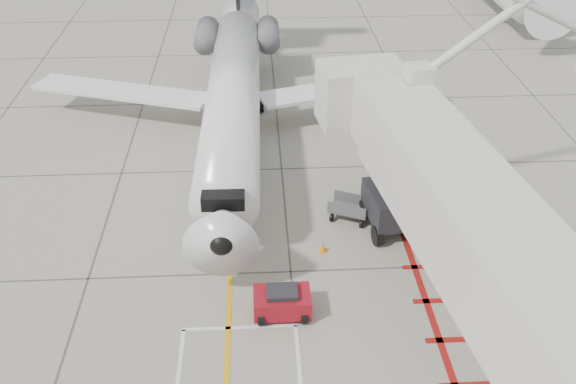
{
  "coord_description": "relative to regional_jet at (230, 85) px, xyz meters",
  "views": [
    {
      "loc": [
        -1.18,
        -15.7,
        16.6
      ],
      "look_at": [
        0.0,
        6.0,
        2.5
      ],
      "focal_mm": 40.0,
      "sensor_mm": 36.0,
      "label": 1
    }
  ],
  "objects": [
    {
      "name": "ground_plane",
      "position": [
        2.42,
        -13.5,
        -3.94
      ],
      "size": [
        260.0,
        260.0,
        0.0
      ],
      "primitive_type": "plane",
      "color": "#9D9787",
      "rests_on": "ground"
    },
    {
      "name": "regional_jet",
      "position": [
        0.0,
        0.0,
        0.0
      ],
      "size": [
        24.34,
        30.47,
        7.89
      ],
      "primitive_type": null,
      "rotation": [
        0.0,
        0.0,
        -0.02
      ],
      "color": "white",
      "rests_on": "ground_plane"
    },
    {
      "name": "jet_bridge",
      "position": [
        8.0,
        -13.16,
        0.15
      ],
      "size": [
        12.45,
        21.62,
        8.19
      ],
      "primitive_type": null,
      "rotation": [
        0.0,
        0.0,
        0.14
      ],
      "color": "silver",
      "rests_on": "ground_plane"
    },
    {
      "name": "pushback_tug",
      "position": [
        1.97,
        -11.85,
        -3.34
      ],
      "size": [
        2.08,
        1.31,
        1.21
      ],
      "primitive_type": null,
      "rotation": [
        0.0,
        0.0,
        0.01
      ],
      "color": "maroon",
      "rests_on": "ground_plane"
    },
    {
      "name": "baggage_cart",
      "position": [
        5.23,
        -6.01,
        -3.4
      ],
      "size": [
        2.01,
        1.69,
        1.09
      ],
      "primitive_type": null,
      "rotation": [
        0.0,
        0.0,
        -0.41
      ],
      "color": "#4F4F53",
      "rests_on": "ground_plane"
    },
    {
      "name": "ground_power_unit",
      "position": [
        10.95,
        -9.24,
        -3.01
      ],
      "size": [
        2.46,
        1.55,
        1.87
      ],
      "primitive_type": null,
      "rotation": [
        0.0,
        0.0,
        -0.08
      ],
      "color": "silver",
      "rests_on": "ground_plane"
    },
    {
      "name": "cone_nose",
      "position": [
        -1.2,
        -7.0,
        -3.66
      ],
      "size": [
        0.41,
        0.41,
        0.57
      ],
      "primitive_type": "cone",
      "color": "orange",
      "rests_on": "ground_plane"
    },
    {
      "name": "cone_side",
      "position": [
        3.83,
        -8.27,
        -3.73
      ],
      "size": [
        0.31,
        0.31,
        0.43
      ],
      "primitive_type": "cone",
      "color": "orange",
      "rests_on": "ground_plane"
    }
  ]
}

